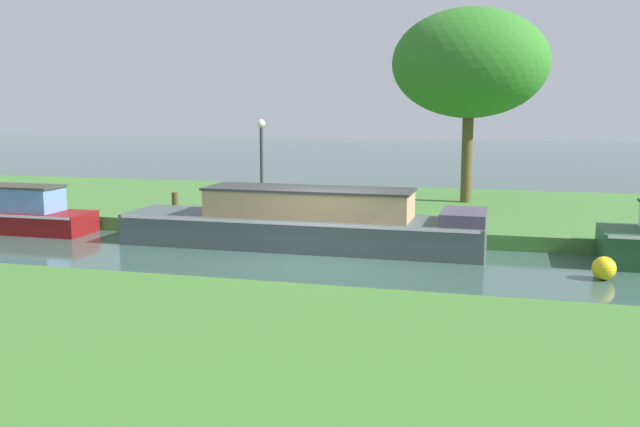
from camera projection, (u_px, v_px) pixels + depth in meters
The scene contains 9 objects.
ground_plane at pixel (320, 258), 17.25m from camera, with size 120.00×120.00×0.00m, color #38554B.
riverbank_far at pixel (373, 209), 23.90m from camera, with size 72.00×10.00×0.40m, color #447734.
riverbank_near at pixel (128, 395), 8.62m from camera, with size 72.00×10.00×0.40m, color #40782F.
slate_barge at pixel (306, 223), 18.47m from camera, with size 9.47×2.04×1.56m.
maroon_cruiser at pixel (20, 213), 20.71m from camera, with size 4.32×1.44×1.37m.
willow_tree_left at pixel (470, 64), 23.42m from camera, with size 5.16×4.20×6.46m.
lamp_post at pixel (262, 155), 21.20m from camera, with size 0.24×0.24×2.85m.
mooring_post_near at pixel (175, 205), 20.94m from camera, with size 0.19×0.19×0.73m, color #4A3D24.
channel_buoy at pixel (604, 268), 15.04m from camera, with size 0.51×0.51×0.51m, color yellow.
Camera 1 is at (4.37, -16.30, 3.70)m, focal length 39.79 mm.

